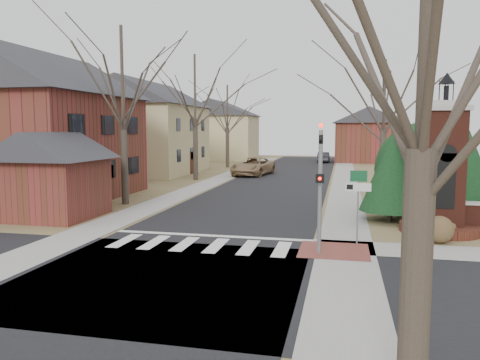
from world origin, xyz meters
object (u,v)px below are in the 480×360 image
(sign_post, at_px, (358,193))
(pickup_truck, at_px, (253,166))
(brick_gate_monument, at_px, (442,180))
(distant_car, at_px, (324,157))
(traffic_signal_pole, at_px, (320,178))

(sign_post, distance_m, pickup_truck, 26.37)
(sign_post, xyz_separation_m, brick_gate_monument, (3.41, 3.01, 0.22))
(sign_post, bearing_deg, brick_gate_monument, 41.42)
(pickup_truck, relative_size, distant_car, 1.48)
(traffic_signal_pole, distance_m, brick_gate_monument, 6.47)
(pickup_truck, height_order, distant_car, pickup_truck)
(distant_car, bearing_deg, sign_post, 94.78)
(brick_gate_monument, xyz_separation_m, pickup_truck, (-12.06, 21.88, -1.34))
(pickup_truck, bearing_deg, distant_car, 82.30)
(sign_post, relative_size, brick_gate_monument, 0.42)
(pickup_truck, bearing_deg, brick_gate_monument, -51.81)
(traffic_signal_pole, distance_m, pickup_truck, 27.37)
(brick_gate_monument, bearing_deg, pickup_truck, 118.87)
(traffic_signal_pole, xyz_separation_m, distant_car, (-1.71, 44.77, -1.93))
(traffic_signal_pole, xyz_separation_m, brick_gate_monument, (4.70, 4.42, -0.42))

